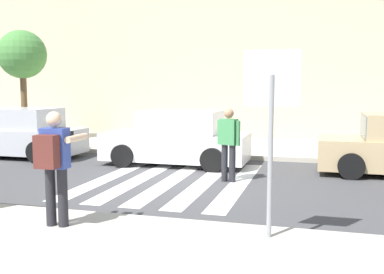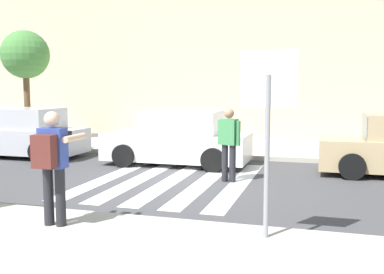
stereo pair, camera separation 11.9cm
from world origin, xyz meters
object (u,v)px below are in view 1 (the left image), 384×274
pedestrian_crossing (229,141)px  street_tree_west (22,56)px  stop_sign (271,102)px  parked_car_silver (19,134)px  parked_car_white (177,139)px  photographer_with_backpack (54,159)px

pedestrian_crossing → street_tree_west: size_ratio=0.41×
stop_sign → street_tree_west: bearing=139.5°
parked_car_silver → parked_car_white: size_ratio=1.00×
stop_sign → photographer_with_backpack: stop_sign is taller
stop_sign → pedestrian_crossing: stop_sign is taller
photographer_with_backpack → pedestrian_crossing: photographer_with_backpack is taller
stop_sign → pedestrian_crossing: size_ratio=1.49×
photographer_with_backpack → pedestrian_crossing: 4.80m
stop_sign → photographer_with_backpack: bearing=-172.9°
photographer_with_backpack → parked_car_white: 6.40m
pedestrian_crossing → parked_car_silver: size_ratio=0.42×
parked_car_silver → stop_sign: bearing=-35.2°
stop_sign → parked_car_white: stop_sign is taller
pedestrian_crossing → street_tree_west: bearing=152.0°
photographer_with_backpack → parked_car_white: bearing=91.0°
parked_car_white → street_tree_west: (-7.11, 2.85, 2.68)m
stop_sign → street_tree_west: 13.68m
photographer_with_backpack → street_tree_west: size_ratio=0.41×
pedestrian_crossing → parked_car_white: bearing=134.3°
stop_sign → street_tree_west: (-10.35, 8.84, 1.38)m
parked_car_silver → street_tree_west: (-1.85, 2.85, 2.68)m
street_tree_west → parked_car_white: bearing=-21.9°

